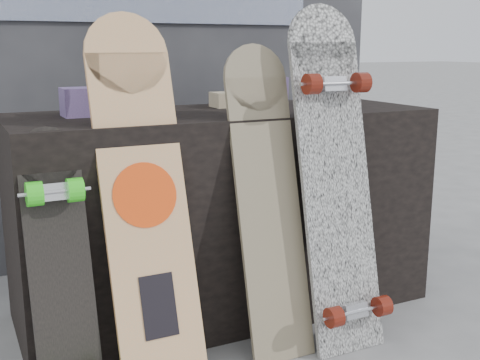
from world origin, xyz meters
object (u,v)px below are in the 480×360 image
vendor_table (224,212)px  skateboard_dark (61,268)px  longboard_cascadia (336,171)px  longboard_geisha (143,190)px  longboard_celtic (267,192)px

vendor_table → skateboard_dark: bearing=-151.3°
skateboard_dark → longboard_cascadia: bearing=-1.5°
vendor_table → longboard_geisha: size_ratio=1.39×
vendor_table → longboard_cascadia: bearing=-59.3°
longboard_geisha → skateboard_dark: bearing=-169.7°
longboard_geisha → longboard_celtic: size_ratio=1.09×
longboard_celtic → skateboard_dark: (-0.70, -0.03, -0.15)m
longboard_geisha → skateboard_dark: longboard_geisha is taller
longboard_celtic → skateboard_dark: 0.71m
longboard_geisha → vendor_table: bearing=38.0°
vendor_table → longboard_celtic: bearing=-89.7°
longboard_geisha → longboard_celtic: bearing=-2.2°
longboard_geisha → longboard_cascadia: (0.67, -0.07, 0.01)m
vendor_table → skateboard_dark: skateboard_dark is taller
longboard_celtic → skateboard_dark: longboard_celtic is taller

